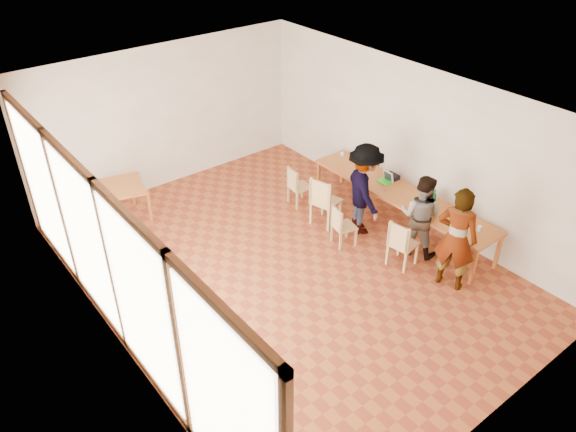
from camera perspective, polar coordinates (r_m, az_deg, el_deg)
name	(u,v)px	position (r m, az deg, el deg)	size (l,w,h in m)	color
ground	(286,268)	(9.79, -0.17, -5.34)	(8.00, 8.00, 0.00)	#A04D26
wall_back	(167,117)	(12.01, -12.22, 9.84)	(6.00, 0.10, 3.00)	#EFE3CE
wall_front	(506,337)	(6.88, 21.25, -11.35)	(6.00, 0.10, 3.00)	#EFE3CE
wall_right	(412,144)	(10.83, 12.50, 7.20)	(0.10, 8.00, 3.00)	#EFE3CE
window_wall	(110,265)	(7.78, -17.67, -4.76)	(0.10, 8.00, 3.00)	white
ceiling	(286,104)	(8.27, -0.21, 11.34)	(6.00, 8.00, 0.04)	white
communal_table	(401,195)	(10.69, 11.42, 2.12)	(0.80, 4.00, 0.75)	#B75D28
side_table	(119,190)	(11.17, -16.77, 2.55)	(0.90, 0.90, 0.75)	#B75D28
chair_near	(401,240)	(9.70, 11.41, -2.44)	(0.48, 0.48, 0.48)	tan
chair_mid	(340,222)	(10.11, 5.34, -0.66)	(0.45, 0.45, 0.43)	tan
chair_far	(323,197)	(10.58, 3.60, 1.91)	(0.58, 0.58, 0.54)	tan
chair_empty	(296,183)	(11.26, 0.82, 3.38)	(0.43, 0.43, 0.44)	tan
chair_spare	(138,244)	(9.73, -14.99, -2.72)	(0.46, 0.46, 0.50)	tan
person_near	(456,239)	(9.31, 16.72, -2.21)	(0.67, 0.44, 1.84)	gray
person_mid	(420,215)	(10.01, 13.30, 0.06)	(0.75, 0.58, 1.54)	gray
person_far	(364,189)	(10.37, 7.73, 2.69)	(1.15, 0.66, 1.78)	gray
laptop_near	(457,216)	(10.11, 16.83, 0.02)	(0.28, 0.29, 0.20)	#37DA29
laptop_mid	(430,199)	(10.45, 14.22, 1.64)	(0.30, 0.32, 0.22)	#37DA29
laptop_far	(386,179)	(10.95, 9.95, 3.73)	(0.24, 0.27, 0.22)	#37DA29
yellow_mug	(453,212)	(10.22, 16.39, 0.42)	(0.12, 0.12, 0.09)	yellow
green_bottle	(433,196)	(10.39, 14.54, 1.94)	(0.07, 0.07, 0.28)	#1D783B
clear_glass	(479,228)	(9.90, 18.88, -1.20)	(0.07, 0.07, 0.09)	silver
condiment_cup	(342,154)	(11.86, 5.54, 6.31)	(0.08, 0.08, 0.06)	white
pink_phone	(384,189)	(10.70, 9.72, 2.69)	(0.05, 0.10, 0.01)	#F33D74
black_pouch	(392,176)	(11.10, 10.56, 3.99)	(0.16, 0.26, 0.09)	black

